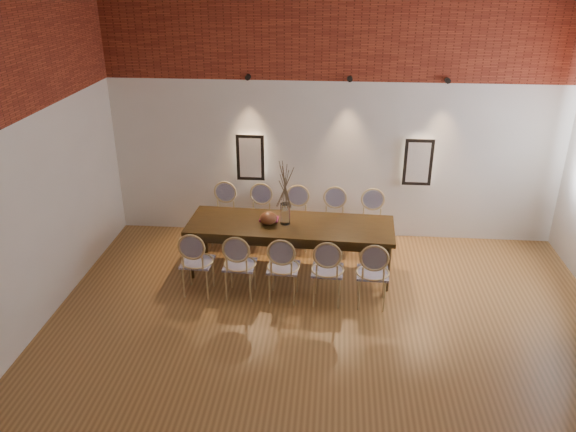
# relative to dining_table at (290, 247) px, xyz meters

# --- Properties ---
(floor) EXTENTS (7.00, 7.00, 0.02)m
(floor) POSITION_rel_dining_table_xyz_m (0.57, -2.21, -0.39)
(floor) COLOR olive
(floor) RESTS_ON ground
(wall_back) EXTENTS (7.00, 0.10, 4.00)m
(wall_back) POSITION_rel_dining_table_xyz_m (0.57, 1.34, 1.62)
(wall_back) COLOR silver
(wall_back) RESTS_ON ground
(brick_band_back) EXTENTS (7.00, 0.02, 1.50)m
(brick_band_back) POSITION_rel_dining_table_xyz_m (0.57, 1.27, 2.88)
(brick_band_back) COLOR maroon
(brick_band_back) RESTS_ON ground
(brick_band_front) EXTENTS (7.00, 0.02, 1.50)m
(brick_band_front) POSITION_rel_dining_table_xyz_m (0.57, -5.69, 2.88)
(brick_band_front) COLOR maroon
(brick_band_front) RESTS_ON ground
(niche_left) EXTENTS (0.36, 0.06, 0.66)m
(niche_left) POSITION_rel_dining_table_xyz_m (-0.73, 1.24, 0.93)
(niche_left) COLOR #FFEAC6
(niche_left) RESTS_ON wall_back
(niche_right) EXTENTS (0.36, 0.06, 0.66)m
(niche_right) POSITION_rel_dining_table_xyz_m (1.87, 1.24, 0.93)
(niche_right) COLOR #FFEAC6
(niche_right) RESTS_ON wall_back
(spot_fixture_left) EXTENTS (0.08, 0.10, 0.08)m
(spot_fixture_left) POSITION_rel_dining_table_xyz_m (-0.73, 1.21, 2.17)
(spot_fixture_left) COLOR black
(spot_fixture_left) RESTS_ON wall_back
(spot_fixture_mid) EXTENTS (0.08, 0.10, 0.08)m
(spot_fixture_mid) POSITION_rel_dining_table_xyz_m (0.77, 1.21, 2.17)
(spot_fixture_mid) COLOR black
(spot_fixture_mid) RESTS_ON wall_back
(spot_fixture_right) EXTENTS (0.08, 0.10, 0.08)m
(spot_fixture_right) POSITION_rel_dining_table_xyz_m (2.17, 1.21, 2.17)
(spot_fixture_right) COLOR black
(spot_fixture_right) RESTS_ON wall_back
(dining_table) EXTENTS (2.93, 1.05, 0.75)m
(dining_table) POSITION_rel_dining_table_xyz_m (0.00, 0.00, 0.00)
(dining_table) COLOR #30200B
(dining_table) RESTS_ON floor
(chair_near_a) EXTENTS (0.46, 0.46, 0.94)m
(chair_near_a) POSITION_rel_dining_table_xyz_m (-1.19, -0.70, 0.09)
(chair_near_a) COLOR tan
(chair_near_a) RESTS_ON floor
(chair_near_b) EXTENTS (0.46, 0.46, 0.94)m
(chair_near_b) POSITION_rel_dining_table_xyz_m (-0.61, -0.72, 0.09)
(chair_near_b) COLOR tan
(chair_near_b) RESTS_ON floor
(chair_near_c) EXTENTS (0.46, 0.46, 0.94)m
(chair_near_c) POSITION_rel_dining_table_xyz_m (-0.03, -0.74, 0.09)
(chair_near_c) COLOR tan
(chair_near_c) RESTS_ON floor
(chair_near_d) EXTENTS (0.46, 0.46, 0.94)m
(chair_near_d) POSITION_rel_dining_table_xyz_m (0.55, -0.77, 0.09)
(chair_near_d) COLOR tan
(chair_near_d) RESTS_ON floor
(chair_near_e) EXTENTS (0.46, 0.46, 0.94)m
(chair_near_e) POSITION_rel_dining_table_xyz_m (1.12, -0.79, 0.09)
(chair_near_e) COLOR tan
(chair_near_e) RESTS_ON floor
(chair_far_a) EXTENTS (0.46, 0.46, 0.94)m
(chair_far_a) POSITION_rel_dining_table_xyz_m (-1.12, 0.79, 0.09)
(chair_far_a) COLOR tan
(chair_far_a) RESTS_ON floor
(chair_far_b) EXTENTS (0.46, 0.46, 0.94)m
(chair_far_b) POSITION_rel_dining_table_xyz_m (-0.55, 0.77, 0.09)
(chair_far_b) COLOR tan
(chair_far_b) RESTS_ON floor
(chair_far_c) EXTENTS (0.46, 0.46, 0.94)m
(chair_far_c) POSITION_rel_dining_table_xyz_m (0.03, 0.74, 0.09)
(chair_far_c) COLOR tan
(chair_far_c) RESTS_ON floor
(chair_far_d) EXTENTS (0.46, 0.46, 0.94)m
(chair_far_d) POSITION_rel_dining_table_xyz_m (0.61, 0.72, 0.09)
(chair_far_d) COLOR tan
(chair_far_d) RESTS_ON floor
(chair_far_e) EXTENTS (0.46, 0.46, 0.94)m
(chair_far_e) POSITION_rel_dining_table_xyz_m (1.19, 0.70, 0.09)
(chair_far_e) COLOR tan
(chair_far_e) RESTS_ON floor
(vase) EXTENTS (0.14, 0.14, 0.30)m
(vase) POSITION_rel_dining_table_xyz_m (-0.07, 0.00, 0.53)
(vase) COLOR silver
(vase) RESTS_ON dining_table
(dried_branches) EXTENTS (0.50, 0.50, 0.70)m
(dried_branches) POSITION_rel_dining_table_xyz_m (-0.07, 0.00, 0.98)
(dried_branches) COLOR #4F402B
(dried_branches) RESTS_ON vase
(bowl) EXTENTS (0.24, 0.24, 0.18)m
(bowl) POSITION_rel_dining_table_xyz_m (-0.31, -0.04, 0.46)
(bowl) COLOR #5F3018
(bowl) RESTS_ON dining_table
(book) EXTENTS (0.27, 0.19, 0.03)m
(book) POSITION_rel_dining_table_xyz_m (-0.31, 0.10, 0.39)
(book) COLOR maroon
(book) RESTS_ON dining_table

